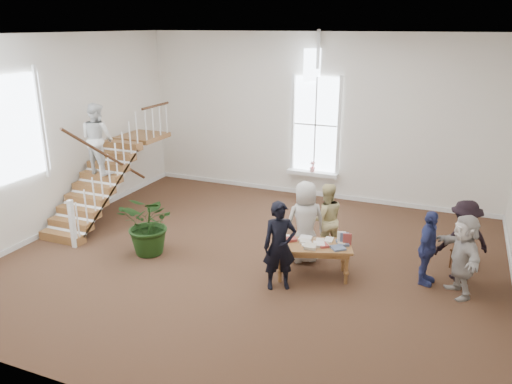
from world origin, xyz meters
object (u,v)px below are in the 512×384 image
at_px(person_yellow, 326,219).
at_px(woman_cluster_c, 463,256).
at_px(library_table, 313,248).
at_px(woman_cluster_a, 428,248).
at_px(elderly_woman, 305,222).
at_px(side_chair, 462,244).
at_px(floor_plant, 151,224).
at_px(police_officer, 280,246).
at_px(woman_cluster_b, 463,240).

xyz_separation_m(person_yellow, woman_cluster_c, (2.70, -0.74, -0.01)).
xyz_separation_m(library_table, person_yellow, (-0.06, 1.09, 0.18)).
xyz_separation_m(library_table, woman_cluster_a, (2.03, 0.55, 0.13)).
relative_size(elderly_woman, person_yellow, 1.09).
relative_size(person_yellow, side_chair, 1.83).
height_order(woman_cluster_a, floor_plant, woman_cluster_a).
xyz_separation_m(elderly_woman, floor_plant, (-3.11, -0.93, -0.18)).
relative_size(police_officer, elderly_woman, 0.98).
xyz_separation_m(police_officer, woman_cluster_b, (3.09, 1.66, -0.05)).
relative_size(person_yellow, woman_cluster_c, 1.01).
xyz_separation_m(library_table, woman_cluster_b, (2.63, 1.00, 0.20)).
distance_m(floor_plant, side_chair, 6.42).
bearing_deg(library_table, woman_cluster_a, -3.85).
bearing_deg(elderly_woman, library_table, 85.43).
bearing_deg(woman_cluster_b, floor_plant, -15.21).
height_order(library_table, woman_cluster_c, woman_cluster_c).
distance_m(police_officer, woman_cluster_a, 2.77).
xyz_separation_m(police_officer, floor_plant, (-3.01, 0.32, -0.16)).
distance_m(woman_cluster_a, woman_cluster_b, 0.75).
relative_size(library_table, police_officer, 0.95).
xyz_separation_m(person_yellow, floor_plant, (-3.41, -1.43, -0.10)).
xyz_separation_m(person_yellow, woman_cluster_b, (2.69, -0.09, 0.01)).
xyz_separation_m(library_table, woman_cluster_c, (2.64, 0.35, 0.17)).
distance_m(elderly_woman, side_chair, 3.20).
relative_size(elderly_woman, side_chair, 2.00).
bearing_deg(police_officer, floor_plant, 144.31).
bearing_deg(elderly_woman, woman_cluster_a, 143.32).
distance_m(person_yellow, floor_plant, 3.70).
xyz_separation_m(library_table, side_chair, (2.65, 1.60, -0.13)).
relative_size(police_officer, woman_cluster_b, 1.06).
relative_size(woman_cluster_a, side_chair, 1.70).
distance_m(library_table, woman_cluster_b, 2.83).
bearing_deg(elderly_woman, floor_plant, -19.10).
relative_size(library_table, woman_cluster_c, 1.04).
height_order(person_yellow, woman_cluster_a, person_yellow).
distance_m(woman_cluster_c, floor_plant, 6.14).
xyz_separation_m(woman_cluster_a, floor_plant, (-5.50, -0.89, -0.05)).
bearing_deg(library_table, floor_plant, 166.49).
height_order(woman_cluster_a, woman_cluster_b, woman_cluster_b).
bearing_deg(person_yellow, woman_cluster_a, 134.75).
relative_size(person_yellow, woman_cluster_a, 1.08).
bearing_deg(side_chair, woman_cluster_a, -111.70).
distance_m(woman_cluster_a, side_chair, 1.24).
distance_m(police_officer, person_yellow, 1.80).
bearing_deg(woman_cluster_a, floor_plant, 110.30).
bearing_deg(elderly_woman, woman_cluster_b, 152.08).
bearing_deg(woman_cluster_a, woman_cluster_b, -41.97).
distance_m(library_table, side_chair, 3.10).
bearing_deg(woman_cluster_a, side_chair, -19.25).
distance_m(woman_cluster_c, side_chair, 1.28).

